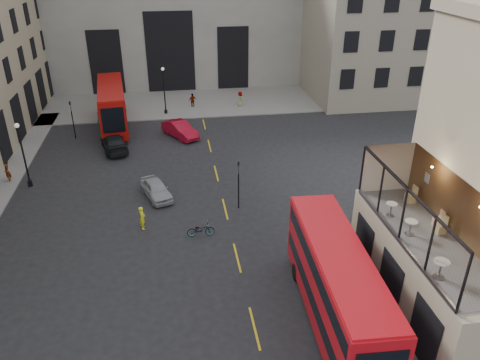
{
  "coord_description": "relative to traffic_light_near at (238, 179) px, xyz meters",
  "views": [
    {
      "loc": [
        -5.44,
        -17.39,
        17.52
      ],
      "look_at": [
        -1.1,
        10.66,
        3.0
      ],
      "focal_mm": 35.0,
      "sensor_mm": 36.0,
      "label": 1
    }
  ],
  "objects": [
    {
      "name": "pavement_far",
      "position": [
        -5.0,
        26.0,
        -2.36
      ],
      "size": [
        40.0,
        12.0,
        0.12
      ],
      "primitive_type": "cube",
      "color": "slate",
      "rests_on": "ground"
    },
    {
      "name": "street_lamp_a",
      "position": [
        -16.0,
        6.0,
        -0.03
      ],
      "size": [
        0.36,
        0.36,
        5.33
      ],
      "color": "black",
      "rests_on": "ground"
    },
    {
      "name": "cafe_chair_d",
      "position": [
        8.37,
        -8.51,
        2.47
      ],
      "size": [
        0.53,
        0.53,
        0.97
      ],
      "color": "tan",
      "rests_on": "cafe_floor"
    },
    {
      "name": "pedestrian_a",
      "position": [
        -11.96,
        20.02,
        -1.59
      ],
      "size": [
        0.96,
        0.84,
        1.67
      ],
      "primitive_type": "imported",
      "rotation": [
        0.0,
        0.0,
        0.3
      ],
      "color": "gray",
      "rests_on": "ground"
    },
    {
      "name": "street_lamp_b",
      "position": [
        -5.0,
        22.0,
        -0.03
      ],
      "size": [
        0.36,
        0.36,
        5.33
      ],
      "color": "black",
      "rests_on": "ground"
    },
    {
      "name": "bus_near",
      "position": [
        3.05,
        -12.17,
        0.07
      ],
      "size": [
        3.07,
        11.25,
        4.45
      ],
      "color": "#B70C15",
      "rests_on": "ground"
    },
    {
      "name": "cafe_chair_c",
      "position": [
        8.59,
        -11.01,
        2.43
      ],
      "size": [
        0.44,
        0.44,
        0.85
      ],
      "color": "tan",
      "rests_on": "cafe_floor"
    },
    {
      "name": "host_frontage",
      "position": [
        7.5,
        -12.0,
        -0.17
      ],
      "size": [
        3.0,
        11.0,
        4.5
      ],
      "primitive_type": "cube",
      "color": "tan",
      "rests_on": "ground"
    },
    {
      "name": "pedestrian_e",
      "position": [
        -17.85,
        6.99,
        -1.51
      ],
      "size": [
        0.67,
        0.79,
        1.84
      ],
      "primitive_type": "imported",
      "rotation": [
        0.0,
        0.0,
        5.12
      ],
      "color": "gray",
      "rests_on": "ground"
    },
    {
      "name": "cafe_floor",
      "position": [
        7.5,
        -12.0,
        2.12
      ],
      "size": [
        3.0,
        10.0,
        0.1
      ],
      "primitive_type": "cube",
      "color": "slate",
      "rests_on": "host_frontage"
    },
    {
      "name": "car_c",
      "position": [
        -9.91,
        12.4,
        -1.69
      ],
      "size": [
        3.21,
        5.41,
        1.47
      ],
      "primitive_type": "imported",
      "rotation": [
        0.0,
        0.0,
        3.38
      ],
      "color": "black",
      "rests_on": "ground"
    },
    {
      "name": "building_right",
      "position": [
        21.0,
        27.97,
        7.97
      ],
      "size": [
        16.6,
        18.6,
        20.0
      ],
      "color": "gray",
      "rests_on": "ground"
    },
    {
      "name": "bus_far",
      "position": [
        -10.42,
        18.84,
        0.06
      ],
      "size": [
        3.69,
        11.29,
        4.42
      ],
      "color": "#A10F0B",
      "rests_on": "ground"
    },
    {
      "name": "cafe_chair_b",
      "position": [
        8.34,
        -11.61,
        2.47
      ],
      "size": [
        0.54,
        0.54,
        0.97
      ],
      "color": "tan",
      "rests_on": "cafe_floor"
    },
    {
      "name": "gateway",
      "position": [
        -4.0,
        35.99,
        6.96
      ],
      "size": [
        35.0,
        10.6,
        18.0
      ],
      "color": "#9F9D94",
      "rests_on": "ground"
    },
    {
      "name": "ground",
      "position": [
        1.0,
        -12.0,
        -2.42
      ],
      "size": [
        140.0,
        140.0,
        0.0
      ],
      "primitive_type": "plane",
      "color": "black",
      "rests_on": "ground"
    },
    {
      "name": "cyclist",
      "position": [
        -6.86,
        -1.68,
        -1.59
      ],
      "size": [
        0.43,
        0.63,
        1.66
      ],
      "primitive_type": "imported",
      "rotation": [
        0.0,
        0.0,
        1.63
      ],
      "color": "#EDF519",
      "rests_on": "ground"
    },
    {
      "name": "bicycle",
      "position": [
        -3.02,
        -3.21,
        -1.95
      ],
      "size": [
        1.81,
        0.63,
        0.95
      ],
      "primitive_type": "imported",
      "rotation": [
        0.0,
        0.0,
        1.57
      ],
      "color": "gray",
      "rests_on": "ground"
    },
    {
      "name": "traffic_light_near",
      "position": [
        0.0,
        0.0,
        0.0
      ],
      "size": [
        0.16,
        0.2,
        3.8
      ],
      "color": "black",
      "rests_on": "ground"
    },
    {
      "name": "pedestrian_d",
      "position": [
        3.74,
        23.37,
        -1.51
      ],
      "size": [
        0.75,
        1.0,
        1.83
      ],
      "primitive_type": "imported",
      "rotation": [
        0.0,
        0.0,
        1.77
      ],
      "color": "gray",
      "rests_on": "ground"
    },
    {
      "name": "car_a",
      "position": [
        -5.96,
        2.62,
        -1.75
      ],
      "size": [
        2.85,
        4.27,
        1.35
      ],
      "primitive_type": "imported",
      "rotation": [
        0.0,
        0.0,
        0.35
      ],
      "color": "#9C9DA4",
      "rests_on": "ground"
    },
    {
      "name": "pedestrian_c",
      "position": [
        -1.82,
        23.86,
        -1.57
      ],
      "size": [
        1.09,
        0.75,
        1.72
      ],
      "primitive_type": "imported",
      "rotation": [
        0.0,
        0.0,
        3.51
      ],
      "color": "gray",
      "rests_on": "ground"
    },
    {
      "name": "traffic_light_far",
      "position": [
        -14.0,
        16.0,
        0.0
      ],
      "size": [
        0.16,
        0.2,
        3.8
      ],
      "color": "black",
      "rests_on": "ground"
    },
    {
      "name": "cafe_table_near",
      "position": [
        6.47,
        -14.85,
        2.74
      ],
      "size": [
        0.68,
        0.68,
        0.85
      ],
      "color": "beige",
      "rests_on": "cafe_floor"
    },
    {
      "name": "car_b",
      "position": [
        -3.65,
        14.85,
        -1.65
      ],
      "size": [
        3.79,
        4.86,
        1.54
      ],
      "primitive_type": "imported",
      "rotation": [
        0.0,
        0.0,
        0.53
      ],
      "color": "#A20920",
      "rests_on": "ground"
    },
    {
      "name": "cafe_table_mid",
      "position": [
        6.78,
        -11.55,
        2.69
      ],
      "size": [
        0.62,
        0.62,
        0.78
      ],
      "color": "silver",
      "rests_on": "cafe_floor"
    },
    {
      "name": "cafe_table_far",
      "position": [
        6.63,
        -9.71,
        2.66
      ],
      "size": [
        0.59,
        0.59,
        0.73
      ],
      "color": "beige",
      "rests_on": "cafe_floor"
    },
    {
      "name": "pedestrian_b",
      "position": [
        -9.71,
        17.5,
        -1.66
      ],
      "size": [
        1.07,
        1.12,
        1.53
      ],
      "primitive_type": "imported",
      "rotation": [
        0.0,
        0.0,
        0.89
      ],
      "color": "gray",
      "rests_on": "ground"
    }
  ]
}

